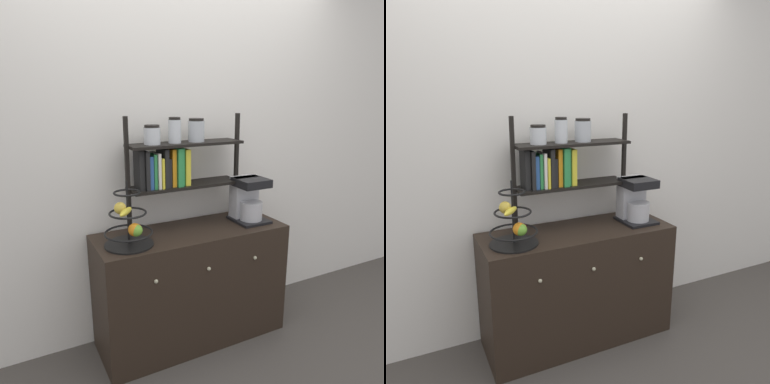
# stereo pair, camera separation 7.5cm
# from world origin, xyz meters

# --- Properties ---
(ground_plane) EXTENTS (12.00, 12.00, 0.00)m
(ground_plane) POSITION_xyz_m (0.00, 0.00, 0.00)
(ground_plane) COLOR #47423D
(wall_back) EXTENTS (7.00, 0.05, 2.60)m
(wall_back) POSITION_xyz_m (0.00, 0.50, 1.30)
(wall_back) COLOR silver
(wall_back) RESTS_ON ground_plane
(sideboard) EXTENTS (1.26, 0.47, 0.79)m
(sideboard) POSITION_xyz_m (0.00, 0.23, 0.39)
(sideboard) COLOR black
(sideboard) RESTS_ON ground_plane
(coffee_maker) EXTENTS (0.22, 0.25, 0.31)m
(coffee_maker) POSITION_xyz_m (0.44, 0.23, 0.94)
(coffee_maker) COLOR black
(coffee_maker) RESTS_ON sideboard
(fruit_stand) EXTENTS (0.29, 0.29, 0.39)m
(fruit_stand) POSITION_xyz_m (-0.44, 0.15, 0.91)
(fruit_stand) COLOR black
(fruit_stand) RESTS_ON sideboard
(shelf_hutch) EXTENTS (0.81, 0.20, 0.74)m
(shelf_hutch) POSITION_xyz_m (-0.08, 0.33, 1.24)
(shelf_hutch) COLOR black
(shelf_hutch) RESTS_ON sideboard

